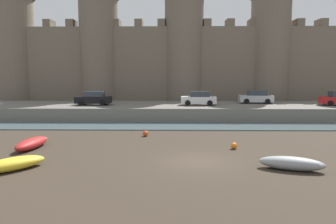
% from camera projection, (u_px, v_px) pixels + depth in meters
% --- Properties ---
extents(ground_plane, '(160.00, 160.00, 0.00)m').
position_uv_depth(ground_plane, '(198.00, 161.00, 19.77)').
color(ground_plane, '#382D23').
extents(water_channel, '(80.00, 4.50, 0.10)m').
position_uv_depth(water_channel, '(189.00, 126.00, 32.44)').
color(water_channel, slate).
rests_on(water_channel, ground).
extents(quay_road, '(62.91, 10.00, 1.55)m').
position_uv_depth(quay_road, '(186.00, 111.00, 39.55)').
color(quay_road, '#666059').
rests_on(quay_road, ground).
extents(castle, '(57.32, 6.41, 20.21)m').
position_uv_depth(castle, '(184.00, 57.00, 48.85)').
color(castle, '#706354').
rests_on(castle, ground).
extents(rowboat_foreground_right, '(1.59, 3.81, 0.75)m').
position_uv_depth(rowboat_foreground_right, '(32.00, 143.00, 23.05)').
color(rowboat_foreground_right, red).
rests_on(rowboat_foreground_right, ground).
extents(rowboat_midflat_right, '(3.35, 3.51, 0.72)m').
position_uv_depth(rowboat_midflat_right, '(12.00, 164.00, 17.84)').
color(rowboat_midflat_right, yellow).
rests_on(rowboat_midflat_right, ground).
extents(rowboat_near_channel_right, '(3.64, 2.13, 0.74)m').
position_uv_depth(rowboat_near_channel_right, '(292.00, 163.00, 17.96)').
color(rowboat_near_channel_right, gray).
rests_on(rowboat_near_channel_right, ground).
extents(mooring_buoy_near_channel, '(0.47, 0.47, 0.47)m').
position_uv_depth(mooring_buoy_near_channel, '(146.00, 133.00, 27.59)').
color(mooring_buoy_near_channel, '#E04C1E').
rests_on(mooring_buoy_near_channel, ground).
extents(mooring_buoy_off_centre, '(0.45, 0.45, 0.45)m').
position_uv_depth(mooring_buoy_off_centre, '(234.00, 146.00, 22.97)').
color(mooring_buoy_off_centre, orange).
rests_on(mooring_buoy_off_centre, ground).
extents(car_quay_west, '(4.18, 2.03, 1.62)m').
position_uv_depth(car_quay_west, '(256.00, 97.00, 40.76)').
color(car_quay_west, '#B2B5B7').
rests_on(car_quay_west, quay_road).
extents(car_quay_east, '(4.18, 2.03, 1.62)m').
position_uv_depth(car_quay_east, '(199.00, 98.00, 38.55)').
color(car_quay_east, silver).
rests_on(car_quay_east, quay_road).
extents(car_quay_centre_east, '(4.18, 2.03, 1.62)m').
position_uv_depth(car_quay_centre_east, '(94.00, 98.00, 38.65)').
color(car_quay_centre_east, black).
rests_on(car_quay_centre_east, quay_road).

